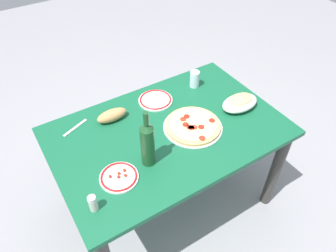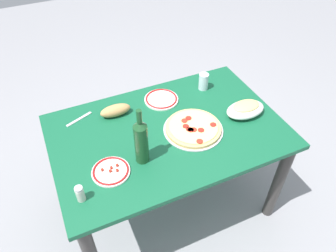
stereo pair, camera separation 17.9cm
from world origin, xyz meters
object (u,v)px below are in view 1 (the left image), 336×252
water_glass (195,79)px  spice_shaker (93,203)px  dining_table (168,144)px  pepperoni_pizza (193,126)px  wine_bottle (147,143)px  baked_pasta_dish (240,102)px  bread_loaf (112,115)px  side_plate_far (119,177)px  side_plate_near (155,100)px

water_glass → spice_shaker: (-0.92, -0.52, -0.01)m
dining_table → pepperoni_pizza: bearing=-24.4°
wine_bottle → baked_pasta_dish: bearing=6.9°
pepperoni_pizza → spice_shaker: 0.71m
bread_loaf → wine_bottle: bearing=-87.1°
side_plate_far → bread_loaf: (0.15, 0.40, 0.03)m
spice_shaker → wine_bottle: bearing=17.8°
pepperoni_pizza → wine_bottle: wine_bottle is taller
baked_pasta_dish → wine_bottle: size_ratio=0.72×
dining_table → wine_bottle: size_ratio=3.92×
wine_bottle → side_plate_near: bearing=55.3°
water_glass → side_plate_far: size_ratio=0.57×
bread_loaf → side_plate_near: bearing=3.2°
water_glass → side_plate_near: size_ratio=0.52×
water_glass → baked_pasta_dish: bearing=-72.6°
pepperoni_pizza → bread_loaf: 0.47m
bread_loaf → spice_shaker: bearing=-122.8°
wine_bottle → side_plate_near: size_ratio=1.57×
wine_bottle → water_glass: bearing=35.2°
pepperoni_pizza → wine_bottle: (-0.34, -0.09, 0.12)m
baked_pasta_dish → spice_shaker: spice_shaker is taller
baked_pasta_dish → water_glass: (-0.10, 0.33, 0.01)m
pepperoni_pizza → bread_loaf: bearing=139.8°
water_glass → side_plate_far: bearing=-150.7°
spice_shaker → pepperoni_pizza: bearing=16.1°
pepperoni_pizza → side_plate_far: 0.52m
dining_table → spice_shaker: 0.63m
side_plate_far → bread_loaf: size_ratio=1.06×
baked_pasta_dish → side_plate_near: baked_pasta_dish is taller
bread_loaf → spice_shaker: spice_shaker is taller
baked_pasta_dish → spice_shaker: size_ratio=2.76×
wine_bottle → bread_loaf: wine_bottle is taller
baked_pasta_dish → bread_loaf: (-0.70, 0.31, -0.01)m
wine_bottle → pepperoni_pizza: bearing=14.4°
water_glass → pepperoni_pizza: bearing=-126.7°
baked_pasta_dish → water_glass: 0.34m
baked_pasta_dish → wine_bottle: bearing=-173.1°
spice_shaker → bread_loaf: bearing=57.2°
wine_bottle → spice_shaker: (-0.34, -0.11, -0.09)m
spice_shaker → baked_pasta_dish: bearing=10.6°
side_plate_far → spice_shaker: size_ratio=2.21×
dining_table → water_glass: bearing=35.4°
baked_pasta_dish → spice_shaker: 1.04m
dining_table → side_plate_far: 0.43m
baked_pasta_dish → side_plate_near: size_ratio=1.13×
wine_bottle → bread_loaf: 0.40m
spice_shaker → side_plate_far: bearing=29.5°
dining_table → bread_loaf: size_ratio=7.16×
bread_loaf → water_glass: bearing=1.7°
bread_loaf → spice_shaker: size_ratio=2.09×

